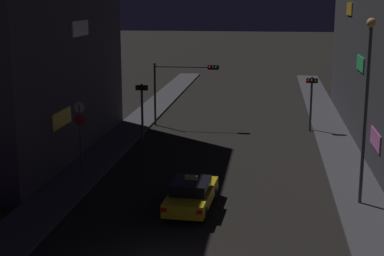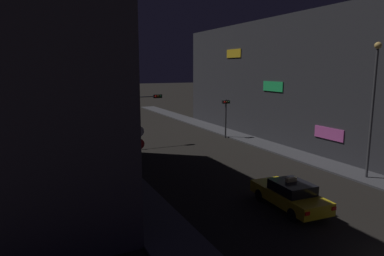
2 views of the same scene
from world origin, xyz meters
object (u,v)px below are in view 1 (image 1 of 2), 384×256
taxi (191,194)px  sign_pole_left (80,131)px  traffic_light_left_kerb (142,100)px  traffic_light_right_kerb (311,93)px  traffic_light_overhead (181,80)px  street_lamp_near_block (367,93)px

taxi → sign_pole_left: 7.91m
traffic_light_left_kerb → traffic_light_right_kerb: traffic_light_right_kerb is taller
taxi → sign_pole_left: bearing=147.3°
traffic_light_left_kerb → traffic_light_right_kerb: 12.06m
traffic_light_left_kerb → sign_pole_left: bearing=-98.9°
traffic_light_overhead → sign_pole_left: 13.62m
sign_pole_left → traffic_light_left_kerb: bearing=81.1°
street_lamp_near_block → taxi: bearing=-168.3°
taxi → street_lamp_near_block: 9.00m
traffic_light_right_kerb → street_lamp_near_block: 15.53m
traffic_light_right_kerb → sign_pole_left: (-12.78, -12.70, -0.30)m
traffic_light_overhead → sign_pole_left: traffic_light_overhead is taller
traffic_light_overhead → street_lamp_near_block: bearing=-55.6°
taxi → traffic_light_overhead: traffic_light_overhead is taller
traffic_light_left_kerb → sign_pole_left: 8.86m
taxi → street_lamp_near_block: size_ratio=0.54×
sign_pole_left → taxi: bearing=-32.7°
traffic_light_left_kerb → street_lamp_near_block: (12.74, -11.33, 2.56)m
traffic_light_left_kerb → traffic_light_overhead: bearing=65.9°
street_lamp_near_block → traffic_light_right_kerb: bearing=95.0°
taxi → traffic_light_right_kerb: traffic_light_right_kerb is taller
traffic_light_left_kerb → street_lamp_near_block: street_lamp_near_block is taller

